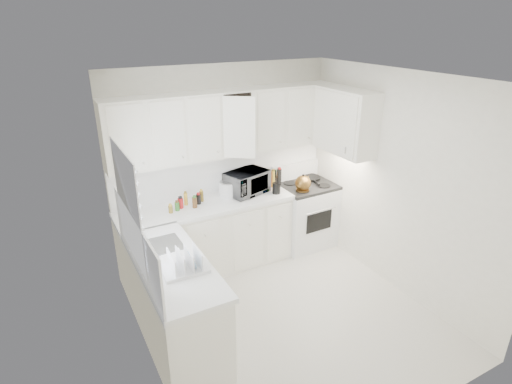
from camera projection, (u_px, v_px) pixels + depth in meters
floor at (285, 315)px, 4.69m from camera, size 3.20×3.20×0.00m
ceiling at (294, 79)px, 3.68m from camera, size 3.20×3.20×0.00m
wall_back at (224, 165)px, 5.48m from camera, size 3.00×0.00×3.00m
wall_front at (413, 298)px, 2.89m from camera, size 3.00×0.00×3.00m
wall_left at (140, 247)px, 3.52m from camera, size 0.00×3.20×3.20m
wall_right at (397, 185)px, 4.84m from camera, size 0.00×3.20×3.20m
window_blinds at (130, 205)px, 3.72m from camera, size 0.06×0.96×1.06m
lower_cabinets_back at (208, 238)px, 5.39m from camera, size 2.22×0.60×0.90m
lower_cabinets_left at (174, 305)px, 4.15m from camera, size 0.60×1.60×0.90m
countertop_back at (206, 206)px, 5.20m from camera, size 2.24×0.64×0.05m
countertop_left at (172, 264)px, 3.97m from camera, size 0.64×1.62×0.05m
backsplash_back at (224, 171)px, 5.50m from camera, size 2.98×0.02×0.55m
backsplash_left at (137, 244)px, 3.72m from camera, size 0.02×1.60×0.55m
upper_cabinets_back at (228, 154)px, 5.27m from camera, size 3.00×0.33×0.80m
upper_cabinets_right at (342, 152)px, 5.36m from camera, size 0.33×0.90×0.80m
sink at (160, 235)px, 4.20m from camera, size 0.42×0.38×0.30m
stove at (306, 207)px, 5.96m from camera, size 0.79×0.65×1.19m
tea_kettle at (303, 182)px, 5.57m from camera, size 0.33×0.31×0.25m
frying_pan at (311, 177)px, 6.02m from camera, size 0.39×0.53×0.04m
microwave at (247, 180)px, 5.44m from camera, size 0.61×0.45×0.37m
rice_cooker at (228, 188)px, 5.37m from camera, size 0.24×0.24×0.24m
paper_towel at (228, 185)px, 5.41m from camera, size 0.12×0.12×0.27m
utensil_crock at (276, 181)px, 5.44m from camera, size 0.12×0.12×0.35m
dish_rack at (184, 259)px, 3.79m from camera, size 0.42×0.33×0.23m
spice_left_0 at (167, 202)px, 5.07m from camera, size 0.06×0.06×0.13m
spice_left_1 at (175, 204)px, 5.03m from camera, size 0.06×0.06×0.13m
spice_left_2 at (179, 200)px, 5.14m from camera, size 0.06×0.06×0.13m
spice_left_3 at (187, 202)px, 5.10m from camera, size 0.06×0.06×0.13m
spice_left_4 at (190, 198)px, 5.20m from camera, size 0.06×0.06×0.13m
spice_left_5 at (198, 199)px, 5.16m from camera, size 0.06×0.06×0.13m
spice_left_6 at (201, 196)px, 5.27m from camera, size 0.06×0.06×0.13m
sauce_right_0 at (267, 179)px, 5.72m from camera, size 0.06×0.06×0.19m
sauce_right_1 at (272, 180)px, 5.69m from camera, size 0.06×0.06×0.19m
sauce_right_2 at (274, 178)px, 5.77m from camera, size 0.06×0.06×0.19m
sauce_right_3 at (279, 178)px, 5.74m from camera, size 0.06×0.06×0.19m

